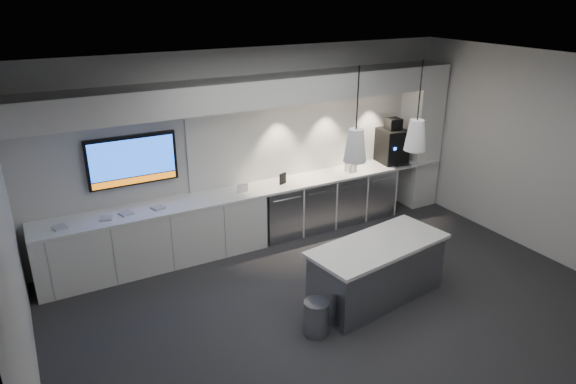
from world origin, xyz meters
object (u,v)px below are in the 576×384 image
island (377,270)px  coffee_machine (392,144)px  bin (316,317)px  wall_tv (132,160)px

island → coffee_machine: 3.15m
bin → coffee_machine: bearing=39.2°
bin → wall_tv: bearing=115.9°
wall_tv → coffee_machine: bearing=-3.2°
island → coffee_machine: (2.02, 2.27, 0.83)m
wall_tv → bin: 3.37m
wall_tv → island: size_ratio=0.63×
wall_tv → bin: size_ratio=2.94×
wall_tv → bin: wall_tv is taller
island → bin: 1.13m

